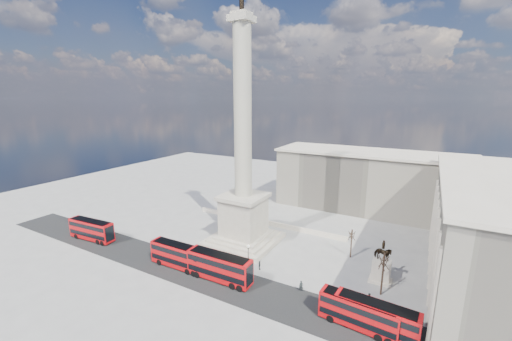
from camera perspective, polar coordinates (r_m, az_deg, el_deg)
The scene contains 19 objects.
ground at distance 67.08m, azimuth -4.50°, elevation -14.40°, with size 180.00×180.00×0.00m, color #9D9B95.
asphalt_road at distance 57.47m, azimuth -5.91°, elevation -19.50°, with size 120.00×9.00×0.01m, color #262626.
nelsons_column at distance 66.26m, azimuth -2.31°, elevation -2.69°, with size 14.00×14.00×49.85m.
balustrade_wall at distance 79.40m, azimuth 1.95°, elevation -9.43°, with size 40.00×0.60×1.10m, color beige.
building_east at distance 64.29m, azimuth 38.07°, elevation -9.43°, with size 19.00×46.00×18.60m.
building_northeast at distance 93.18m, azimuth 19.96°, elevation -1.78°, with size 51.00×17.00×16.60m.
red_bus_a at distance 61.89m, azimuth -13.92°, elevation -14.75°, with size 11.31×2.79×4.57m.
red_bus_b at distance 56.68m, azimuth -6.60°, elevation -17.02°, with size 11.99×3.00×4.85m.
red_bus_c at distance 48.97m, azimuth 18.22°, elevation -23.39°, with size 10.78×3.28×4.31m.
red_bus_d at distance 48.87m, azimuth 21.07°, elevation -23.65°, with size 11.01×3.28×4.41m.
red_bus_e at distance 79.57m, azimuth -27.70°, elevation -9.51°, with size 11.42×3.45×4.57m.
victorian_lamp at distance 57.56m, azimuth -1.42°, elevation -15.48°, with size 0.49×0.49×5.73m.
equestrian_statue at distance 59.85m, azimuth 21.83°, elevation -16.09°, with size 3.65×2.74×7.70m.
bare_tree_near at distance 54.93m, azimuth 22.24°, elevation -14.94°, with size 1.73×1.73×7.57m.
bare_tree_mid at distance 65.21m, azimuth 17.04°, elevation -11.05°, with size 1.63×1.63×6.20m.
bare_tree_far at distance 70.16m, azimuth 33.72°, elevation -10.02°, with size 1.86×1.86×7.61m.
pedestrian_walking at distance 54.85m, azimuth 8.22°, elevation -20.12°, with size 0.70×0.46×1.92m, color #212625.
pedestrian_standing at distance 54.48m, azimuth 19.82°, elevation -21.09°, with size 0.92×0.72×1.90m, color #212625.
pedestrian_crossing at distance 60.20m, azimuth 0.65°, elevation -16.85°, with size 1.01×0.42×1.72m, color #212625.
Camera 1 is at (33.26, -49.45, 30.78)m, focal length 22.00 mm.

